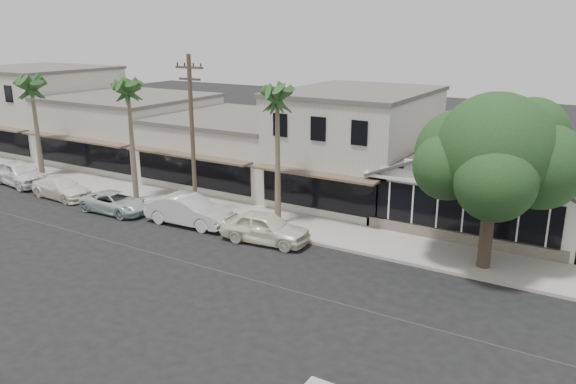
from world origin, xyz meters
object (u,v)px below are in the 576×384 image
Objects in this scene: utility_pole at (192,134)px; car_0 at (265,227)px; car_1 at (189,210)px; car_3 at (62,188)px; car_2 at (116,202)px; shade_tree at (494,155)px; car_4 at (20,173)px.

car_0 is (5.48, -1.22, -4.01)m from utility_pole.
car_3 is (-10.13, -0.30, -0.16)m from car_1.
shade_tree reaches higher than car_2.
shade_tree is at bearing -81.84° from car_3.
car_4 is at bearing 83.83° from car_2.
car_1 is 1.10× the size of car_3.
car_3 is at bearing -171.42° from utility_pole.
shade_tree is (15.51, 1.22, 0.36)m from utility_pole.
car_0 is 10.01m from car_2.
car_0 is at bearing -87.02° from car_3.
car_0 is 0.93× the size of car_4.
shade_tree is (30.17, 2.14, 4.32)m from car_4.
car_2 is at bearing -171.62° from shade_tree.
car_3 is at bearing -88.27° from car_4.
car_4 is 0.63× the size of shade_tree.
utility_pole is 15.57m from shade_tree.
car_4 is at bearing -176.41° from utility_pole.
shade_tree is at bearing 4.49° from utility_pole.
car_3 reaches higher than car_2.
utility_pole reaches higher than car_1.
car_4 is at bearing 83.43° from car_0.
car_2 is (-4.52, -1.73, -4.19)m from utility_pole.
car_4 is at bearing 85.87° from car_1.
car_1 is at bearing 83.56° from car_0.
car_1 reaches higher than car_2.
car_1 is 1.13× the size of car_2.
car_1 is at bearing -85.03° from car_2.
utility_pole reaches higher than car_3.
utility_pole is 10.60m from car_3.
car_4 reaches higher than car_1.
car_3 is at bearing 85.33° from car_2.
car_3 is (-5.13, 0.28, 0.05)m from car_2.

